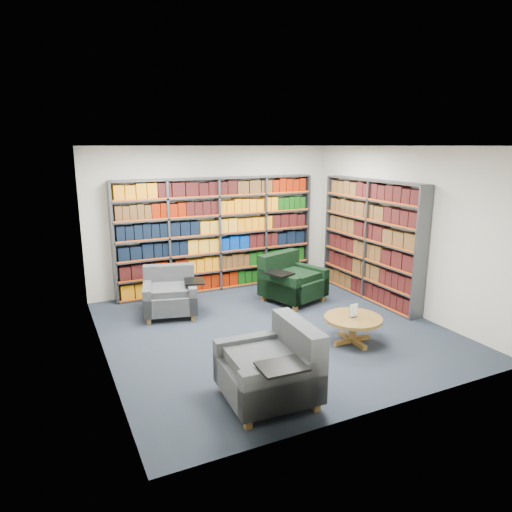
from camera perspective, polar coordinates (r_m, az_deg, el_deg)
name	(u,v)px	position (r m, az deg, el deg)	size (l,w,h in m)	color
room_shell	(273,242)	(6.84, 2.16, 1.78)	(5.02, 5.02, 2.82)	#1B212E
bookshelf_back	(218,235)	(8.99, -4.78, 2.66)	(4.00, 0.28, 2.20)	#47494F
bookshelf_right	(370,241)	(8.67, 14.12, 1.88)	(0.28, 2.50, 2.20)	#47494F
chair_teal_left	(170,295)	(7.96, -10.70, -4.80)	(1.12, 1.05, 0.79)	#061635
chair_green_right	(289,282)	(8.49, 4.19, -3.22)	(1.25, 1.19, 0.86)	black
chair_teal_front	(276,370)	(5.27, 2.45, -14.03)	(1.02, 1.16, 0.88)	#061635
coffee_table	(353,322)	(6.81, 12.03, -8.11)	(0.83, 0.83, 0.59)	brown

